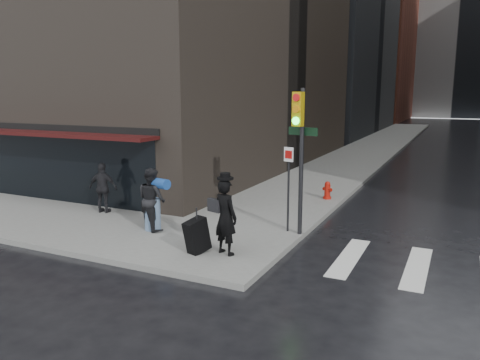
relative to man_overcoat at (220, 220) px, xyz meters
The scene contains 10 objects.
ground 1.31m from the man_overcoat, 141.47° to the left, with size 140.00×140.00×0.00m, color black.
sidewalk_left 27.54m from the man_overcoat, 91.34° to the left, with size 4.00×50.00×0.15m, color slate.
bldg_left_far 65.10m from the man_overcoat, 102.31° to the left, with size 22.00×20.00×26.00m, color brown.
bldg_distant 80.11m from the man_overcoat, 86.10° to the left, with size 40.00×12.00×32.00m, color gray.
storefront 8.06m from the man_overcoat, 162.48° to the left, with size 8.40×1.11×2.83m.
man_overcoat is the anchor object (origin of this frame).
man_jeans 2.88m from the man_overcoat, 159.98° to the left, with size 1.24×1.07×1.81m.
man_greycoat 5.67m from the man_overcoat, 160.27° to the left, with size 1.03×0.60×1.66m.
traffic_light 3.14m from the man_overcoat, 62.80° to the left, with size 0.98×0.56×4.02m.
fire_hydrant 7.11m from the man_overcoat, 83.55° to the left, with size 0.38×0.29×0.66m.
Camera 1 is at (5.82, -10.21, 4.05)m, focal length 35.00 mm.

